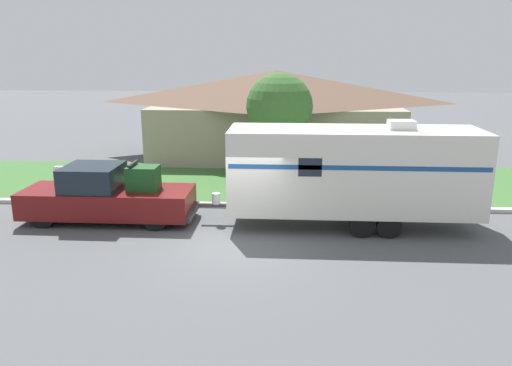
{
  "coord_description": "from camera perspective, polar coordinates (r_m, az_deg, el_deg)",
  "views": [
    {
      "loc": [
        1.38,
        -13.77,
        5.54
      ],
      "look_at": [
        0.36,
        1.97,
        1.4
      ],
      "focal_mm": 35.0,
      "sensor_mm": 36.0,
      "label": 1
    }
  ],
  "objects": [
    {
      "name": "travel_trailer",
      "position": [
        16.3,
        11.04,
        1.45
      ],
      "size": [
        9.0,
        2.38,
        3.49
      ],
      "color": "black",
      "rests_on": "ground_plane"
    },
    {
      "name": "mailbox",
      "position": [
        20.75,
        -21.38,
        0.98
      ],
      "size": [
        0.48,
        0.2,
        1.27
      ],
      "color": "brown",
      "rests_on": "ground_plane"
    },
    {
      "name": "house_across_street",
      "position": [
        27.67,
        2.26,
        8.16
      ],
      "size": [
        13.82,
        8.26,
        4.61
      ],
      "color": "gray",
      "rests_on": "ground_plane"
    },
    {
      "name": "tree_in_yard",
      "position": [
        21.45,
        2.69,
        8.68
      ],
      "size": [
        2.85,
        2.85,
        4.73
      ],
      "color": "brown",
      "rests_on": "ground_plane"
    },
    {
      "name": "pickup_truck",
      "position": [
        17.49,
        -16.63,
        -1.46
      ],
      "size": [
        5.76,
        1.98,
        2.03
      ],
      "color": "black",
      "rests_on": "ground_plane"
    },
    {
      "name": "ground_plane",
      "position": [
        14.9,
        -1.9,
        -7.12
      ],
      "size": [
        120.0,
        120.0,
        0.0
      ],
      "primitive_type": "plane",
      "color": "#515456"
    },
    {
      "name": "lawn_strip",
      "position": [
        21.92,
        -0.04,
        0.11
      ],
      "size": [
        80.0,
        7.0,
        0.03
      ],
      "color": "#3D6B33",
      "rests_on": "ground_plane"
    },
    {
      "name": "curb_strip",
      "position": [
        18.4,
        -0.78,
        -2.59
      ],
      "size": [
        80.0,
        0.3,
        0.14
      ],
      "color": "beige",
      "rests_on": "ground_plane"
    }
  ]
}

